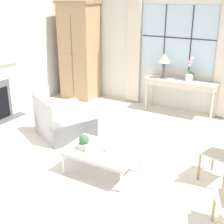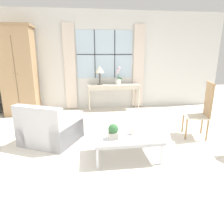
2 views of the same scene
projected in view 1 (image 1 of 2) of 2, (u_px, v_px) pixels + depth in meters
The scene contains 10 objects.
ground_plane at pixel (106, 167), 4.77m from camera, with size 14.00×14.00×0.00m, color silver.
wall_back_windowed at pixel (178, 47), 6.72m from camera, with size 7.20×0.14×2.80m.
armoire at pixel (79, 51), 7.57m from camera, with size 0.92×0.67×2.32m.
console_table at pixel (181, 84), 6.64m from camera, with size 1.52×0.41×0.75m.
table_lamp at pixel (164, 60), 6.65m from camera, with size 0.25×0.25×0.54m.
potted_orchid at pixel (190, 72), 6.52m from camera, with size 0.19×0.15×0.51m.
armchair_upholstered at pixel (64, 122), 5.74m from camera, with size 1.20×1.18×0.76m.
coffee_table at pixel (102, 152), 4.50m from camera, with size 1.06×0.68×0.38m.
potted_plant_small at pixel (84, 142), 4.46m from camera, with size 0.15×0.15×0.23m.
pillar_candle at pixel (108, 148), 4.43m from camera, with size 0.11×0.11×0.13m.
Camera 1 is at (2.14, -3.56, 2.50)m, focal length 50.00 mm.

